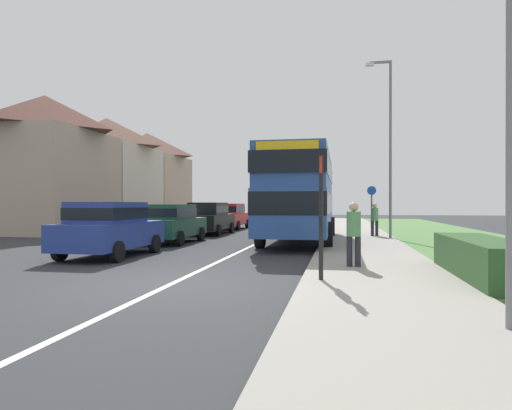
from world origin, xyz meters
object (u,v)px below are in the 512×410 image
Objects in this scene: bus_stop_sign at (321,209)px; street_lamp_mid at (388,138)px; parked_car_black at (209,217)px; cycle_route_sign at (372,208)px; parked_car_blue at (110,227)px; parked_car_dark_green at (170,222)px; double_decker_bus at (300,192)px; pedestrian_at_stop at (354,231)px; parked_car_red at (229,215)px; pedestrian_walking_away at (375,218)px.

street_lamp_mid is at bearing 77.85° from bus_stop_sign.
cycle_route_sign is (8.43, -0.29, 0.49)m from parked_car_black.
cycle_route_sign reaches higher than parked_car_blue.
parked_car_blue reaches higher than parked_car_dark_green.
double_decker_bus is 8.13m from pedestrian_at_stop.
parked_car_dark_green is 10.82m from bus_stop_sign.
double_decker_bus reaches higher than parked_car_red.
pedestrian_at_stop reaches higher than parked_car_red.
bus_stop_sign reaches higher than pedestrian_walking_away.
cycle_route_sign is (-0.07, 0.98, 0.45)m from pedestrian_walking_away.
parked_car_dark_green is 10.49m from parked_car_red.
parked_car_dark_green is 2.56× the size of pedestrian_at_stop.
parked_car_blue is 13.10m from cycle_route_sign.
pedestrian_walking_away is 1.08m from cycle_route_sign.
double_decker_bus is at bearing 13.36° from parked_car_dark_green.
parked_car_blue is 12.61m from street_lamp_mid.
pedestrian_at_stop is 0.21× the size of street_lamp_mid.
bus_stop_sign is at bearing -102.15° from street_lamp_mid.
parked_car_black reaches higher than pedestrian_walking_away.
bus_stop_sign is at bearing -28.72° from parked_car_blue.
double_decker_bus is 2.26× the size of parked_car_dark_green.
double_decker_bus is 9.91m from bus_stop_sign.
bus_stop_sign reaches higher than pedestrian_at_stop.
parked_car_black is at bearing 89.48° from parked_car_blue.
pedestrian_at_stop is (7.31, -1.61, 0.05)m from parked_car_blue.
cycle_route_sign reaches higher than parked_car_black.
parked_car_blue reaches higher than pedestrian_walking_away.
bus_stop_sign reaches higher than parked_car_blue.
double_decker_bus is at bearing 49.20° from parked_car_blue.
cycle_route_sign is at bearing 81.98° from bus_stop_sign.
parked_car_red is 2.73× the size of pedestrian_at_stop.
parked_car_blue is 10.22m from parked_car_black.
parked_car_blue is at bearing -90.52° from parked_car_black.
street_lamp_mid reaches higher than parked_car_red.
parked_car_dark_green is 1.69× the size of cycle_route_sign.
double_decker_bus is at bearing -155.10° from street_lamp_mid.
parked_car_dark_green is 9.49m from pedestrian_walking_away.
pedestrian_at_stop reaches higher than parked_car_dark_green.
pedestrian_walking_away is at bearing -8.51° from parked_car_black.
parked_car_dark_green is at bearing 89.93° from parked_car_blue.
street_lamp_mid is at bearing -14.26° from parked_car_black.
double_decker_bus reaches higher than parked_car_dark_green.
parked_car_blue is 7.49m from pedestrian_at_stop.
pedestrian_at_stop is at bearing -66.38° from parked_car_red.
parked_car_blue is 0.51× the size of street_lamp_mid.
street_lamp_mid is (3.77, 1.75, 2.44)m from double_decker_bus.
parked_car_red is 12.43m from street_lamp_mid.
parked_car_black reaches higher than parked_car_dark_green.
pedestrian_walking_away is at bearing 40.35° from double_decker_bus.
double_decker_bus is 4.43m from pedestrian_walking_away.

